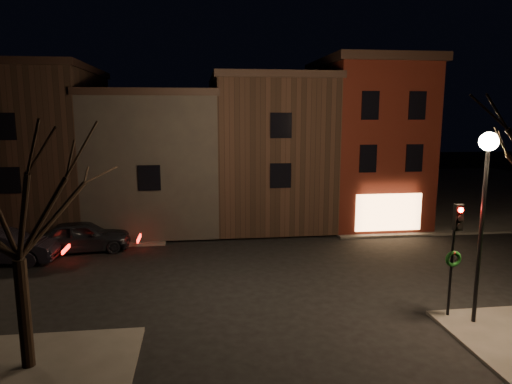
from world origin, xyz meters
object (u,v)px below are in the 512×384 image
Objects in this scene: bare_tree_left at (12,181)px; parked_car_a at (83,236)px; street_lamp_near at (486,176)px; traffic_signal at (455,243)px; parked_car_b at (3,247)px.

bare_tree_left reaches higher than parked_car_a.
traffic_signal is (-0.60, 0.49, -2.37)m from street_lamp_near.
street_lamp_near is at bearing -131.22° from parked_car_a.
bare_tree_left is 1.48× the size of parked_car_b.
bare_tree_left is at bearing -175.97° from street_lamp_near.
street_lamp_near is 21.23m from parked_car_b.
street_lamp_near is at bearing -39.37° from traffic_signal.
traffic_signal is at bearing 6.26° from bare_tree_left.
parked_car_b is at bearing 114.61° from bare_tree_left.
street_lamp_near is 0.86× the size of bare_tree_left.
bare_tree_left reaches higher than parked_car_b.
parked_car_b is (-4.55, 9.94, -4.60)m from bare_tree_left.
parked_car_b is at bearing 155.03° from traffic_signal.
parked_car_a is at bearing 95.89° from bare_tree_left.
traffic_signal is 13.93m from bare_tree_left.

